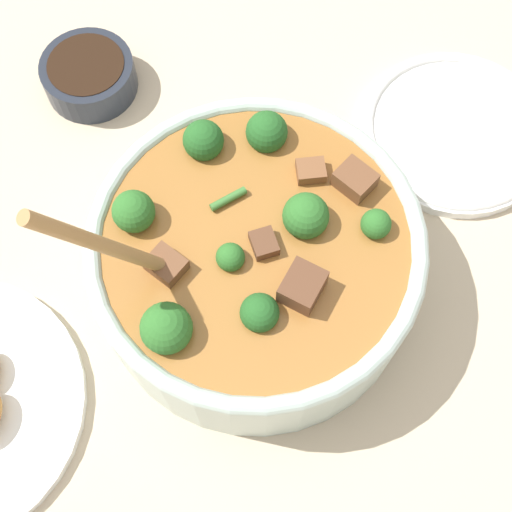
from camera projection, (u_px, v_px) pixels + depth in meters
name	position (u px, v px, depth m)	size (l,w,h in m)	color
ground_plane	(256.00, 283.00, 0.70)	(4.00, 4.00, 0.00)	#C6B293
stew_bowl	(255.00, 258.00, 0.64)	(0.30, 0.30, 0.25)	#B2C6BC
condiment_bowl	(89.00, 74.00, 0.77)	(0.10, 0.10, 0.04)	#232833
empty_plate	(455.00, 131.00, 0.76)	(0.20, 0.20, 0.02)	white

